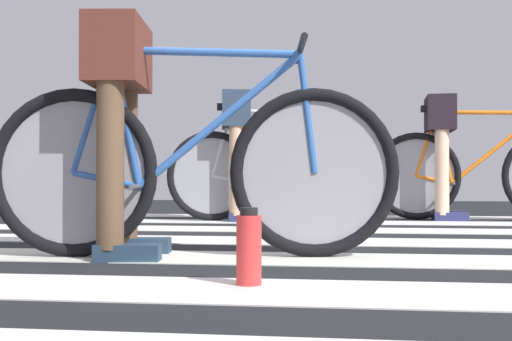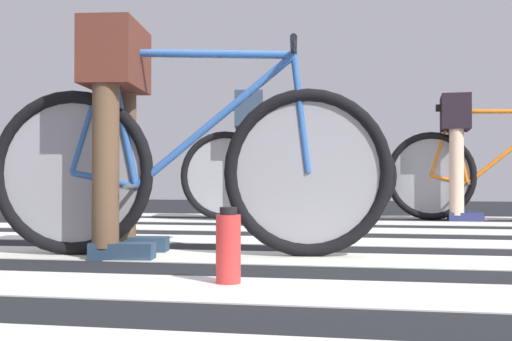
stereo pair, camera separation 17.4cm
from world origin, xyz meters
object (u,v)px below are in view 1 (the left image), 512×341
object	(u,v)px
bicycle_2_of_3	(275,173)
cyclist_3_of_3	(441,140)
cyclist_2_of_3	(237,138)
bicycle_1_of_3	(193,166)
bicycle_3_of_3	(481,173)
water_bottle	(249,249)
cyclist_1_of_3	(119,104)

from	to	relation	value
bicycle_2_of_3	cyclist_3_of_3	world-z (taller)	cyclist_3_of_3
cyclist_2_of_3	bicycle_1_of_3	bearing A→B (deg)	-95.91
bicycle_2_of_3	bicycle_3_of_3	world-z (taller)	same
bicycle_2_of_3	water_bottle	bearing A→B (deg)	-96.46
cyclist_1_of_3	cyclist_2_of_3	world-z (taller)	cyclist_2_of_3
bicycle_3_of_3	cyclist_3_of_3	bearing A→B (deg)	-180.00
bicycle_1_of_3	cyclist_3_of_3	xyz separation A→B (m)	(1.44, 2.69, 0.26)
bicycle_1_of_3	cyclist_2_of_3	size ratio (longest dim) A/B	1.69
bicycle_1_of_3	bicycle_2_of_3	xyz separation A→B (m)	(0.12, 2.43, 0.00)
bicycle_2_of_3	water_bottle	world-z (taller)	bicycle_2_of_3
bicycle_3_of_3	bicycle_2_of_3	bearing A→B (deg)	-168.55
cyclist_1_of_3	bicycle_3_of_3	size ratio (longest dim) A/B	0.58
cyclist_3_of_3	water_bottle	distance (m)	3.59
bicycle_1_of_3	cyclist_1_of_3	distance (m)	0.41
bicycle_2_of_3	bicycle_3_of_3	bearing A→B (deg)	-2.13
cyclist_1_of_3	water_bottle	world-z (taller)	cyclist_1_of_3
bicycle_1_of_3	water_bottle	world-z (taller)	bicycle_1_of_3
bicycle_2_of_3	cyclist_2_of_3	xyz separation A→B (m)	(-0.31, -0.06, 0.28)
bicycle_1_of_3	water_bottle	distance (m)	0.81
cyclist_3_of_3	water_bottle	bearing A→B (deg)	-105.05
bicycle_3_of_3	cyclist_3_of_3	distance (m)	0.41
cyclist_2_of_3	water_bottle	distance (m)	3.15
bicycle_1_of_3	cyclist_2_of_3	distance (m)	2.40
cyclist_1_of_3	cyclist_3_of_3	distance (m)	3.24
bicycle_2_of_3	cyclist_1_of_3	bearing A→B (deg)	-110.21
cyclist_1_of_3	water_bottle	distance (m)	1.05
bicycle_1_of_3	bicycle_2_of_3	world-z (taller)	same
cyclist_2_of_3	bicycle_3_of_3	distance (m)	1.98
cyclist_3_of_3	bicycle_1_of_3	bearing A→B (deg)	-115.06
bicycle_2_of_3	bicycle_1_of_3	bearing A→B (deg)	-103.19
bicycle_2_of_3	cyclist_3_of_3	bearing A→B (deg)	0.48
cyclist_1_of_3	cyclist_3_of_3	world-z (taller)	cyclist_3_of_3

